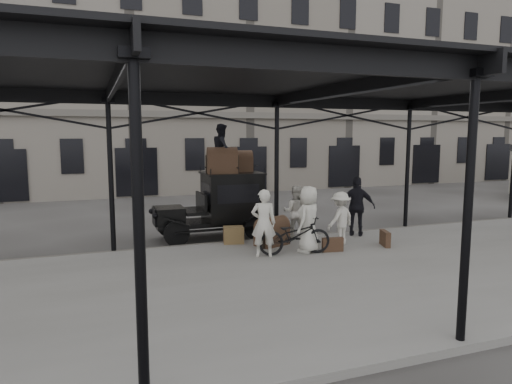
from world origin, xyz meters
TOP-DOWN VIEW (x-y plane):
  - ground at (0.00, 0.00)m, footprint 120.00×120.00m
  - platform at (0.00, -2.00)m, footprint 28.00×8.00m
  - canopy at (0.00, -1.72)m, footprint 22.50×9.00m
  - building_frontage at (0.00, 18.00)m, footprint 64.00×8.00m
  - taxi at (-1.44, 3.18)m, footprint 3.65×1.55m
  - porter_left at (-1.21, -0.01)m, footprint 0.77×0.62m
  - porter_midleft at (0.57, 1.80)m, footprint 1.01×0.93m
  - porter_centre at (0.16, 0.02)m, footprint 1.08×1.03m
  - porter_official at (2.55, 1.32)m, footprint 1.18×1.05m
  - porter_right at (1.42, 0.44)m, footprint 1.18×0.93m
  - bicycle at (-0.32, -0.11)m, footprint 2.09×0.95m
  - porter_roof at (-1.47, 3.08)m, footprint 0.78×0.91m
  - steamer_trunk_roof_near at (-1.52, 2.93)m, footprint 1.03×0.72m
  - steamer_trunk_roof_far at (-0.77, 3.38)m, footprint 0.86×0.58m
  - steamer_trunk_platform at (-0.52, 1.08)m, footprint 1.12×0.92m
  - wicker_hamper at (-1.52, 1.72)m, footprint 0.68×0.56m
  - suitcase_upright at (2.59, -0.16)m, footprint 0.32×0.62m
  - suitcase_flat at (0.81, -0.21)m, footprint 0.62×0.24m

SIDE VIEW (x-z plane):
  - ground at x=0.00m, z-range 0.00..0.00m
  - platform at x=0.00m, z-range 0.00..0.15m
  - suitcase_flat at x=0.81m, z-range 0.15..0.55m
  - suitcase_upright at x=2.59m, z-range 0.15..0.60m
  - wicker_hamper at x=-1.52m, z-range 0.15..0.65m
  - steamer_trunk_platform at x=-0.52m, z-range 0.15..0.86m
  - bicycle at x=-0.32m, z-range 0.15..1.21m
  - porter_right at x=1.42m, z-range 0.15..1.75m
  - porter_midleft at x=0.57m, z-range 0.15..1.82m
  - porter_left at x=-1.21m, z-range 0.15..1.99m
  - porter_centre at x=0.16m, z-range 0.15..2.01m
  - porter_official at x=2.55m, z-range 0.15..2.07m
  - taxi at x=-1.44m, z-range 0.11..2.29m
  - steamer_trunk_roof_far at x=-0.77m, z-range 2.18..2.78m
  - steamer_trunk_roof_near at x=-1.52m, z-range 2.18..2.88m
  - porter_roof at x=-1.47m, z-range 2.18..3.77m
  - canopy at x=0.00m, z-range 2.23..6.97m
  - building_frontage at x=0.00m, z-range 0.00..14.00m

